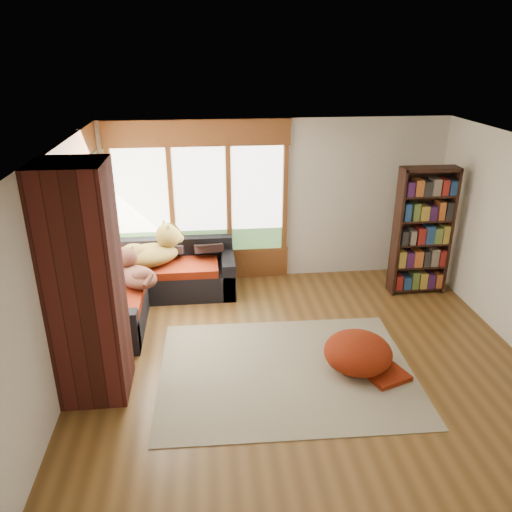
{
  "coord_description": "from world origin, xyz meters",
  "views": [
    {
      "loc": [
        -1.12,
        -5.15,
        3.59
      ],
      "look_at": [
        -0.46,
        1.1,
        0.95
      ],
      "focal_mm": 35.0,
      "sensor_mm": 36.0,
      "label": 1
    }
  ],
  "objects_px": {
    "dog_tan": "(152,247)",
    "dog_brindle": "(135,270)",
    "sectional_sofa": "(153,284)",
    "bookshelf": "(422,232)",
    "pouf": "(358,352)",
    "brick_chimney": "(85,286)",
    "area_rug": "(286,371)"
  },
  "relations": [
    {
      "from": "dog_tan",
      "to": "dog_brindle",
      "type": "height_order",
      "value": "dog_tan"
    },
    {
      "from": "sectional_sofa",
      "to": "bookshelf",
      "type": "relative_size",
      "value": 1.11
    },
    {
      "from": "bookshelf",
      "to": "pouf",
      "type": "xyz_separation_m",
      "value": [
        -1.52,
        -1.93,
        -0.76
      ]
    },
    {
      "from": "bookshelf",
      "to": "dog_brindle",
      "type": "bearing_deg",
      "value": -174.79
    },
    {
      "from": "brick_chimney",
      "to": "pouf",
      "type": "distance_m",
      "value": 3.2
    },
    {
      "from": "dog_brindle",
      "to": "pouf",
      "type": "bearing_deg",
      "value": -153.57
    },
    {
      "from": "sectional_sofa",
      "to": "area_rug",
      "type": "relative_size",
      "value": 0.73
    },
    {
      "from": "sectional_sofa",
      "to": "dog_tan",
      "type": "height_order",
      "value": "dog_tan"
    },
    {
      "from": "bookshelf",
      "to": "area_rug",
      "type": "bearing_deg",
      "value": -141.34
    },
    {
      "from": "sectional_sofa",
      "to": "pouf",
      "type": "height_order",
      "value": "sectional_sofa"
    },
    {
      "from": "area_rug",
      "to": "pouf",
      "type": "distance_m",
      "value": 0.89
    },
    {
      "from": "sectional_sofa",
      "to": "brick_chimney",
      "type": "bearing_deg",
      "value": -103.39
    },
    {
      "from": "brick_chimney",
      "to": "bookshelf",
      "type": "height_order",
      "value": "brick_chimney"
    },
    {
      "from": "sectional_sofa",
      "to": "area_rug",
      "type": "height_order",
      "value": "sectional_sofa"
    },
    {
      "from": "area_rug",
      "to": "dog_tan",
      "type": "xyz_separation_m",
      "value": [
        -1.7,
        2.17,
        0.8
      ]
    },
    {
      "from": "sectional_sofa",
      "to": "area_rug",
      "type": "xyz_separation_m",
      "value": [
        1.71,
        -1.94,
        -0.3
      ]
    },
    {
      "from": "area_rug",
      "to": "pouf",
      "type": "height_order",
      "value": "pouf"
    },
    {
      "from": "area_rug",
      "to": "sectional_sofa",
      "type": "bearing_deg",
      "value": 131.46
    },
    {
      "from": "sectional_sofa",
      "to": "bookshelf",
      "type": "distance_m",
      "value": 4.15
    },
    {
      "from": "pouf",
      "to": "dog_tan",
      "type": "relative_size",
      "value": 0.74
    },
    {
      "from": "area_rug",
      "to": "dog_tan",
      "type": "height_order",
      "value": "dog_tan"
    },
    {
      "from": "pouf",
      "to": "dog_brindle",
      "type": "height_order",
      "value": "dog_brindle"
    },
    {
      "from": "brick_chimney",
      "to": "pouf",
      "type": "height_order",
      "value": "brick_chimney"
    },
    {
      "from": "bookshelf",
      "to": "dog_tan",
      "type": "height_order",
      "value": "bookshelf"
    },
    {
      "from": "area_rug",
      "to": "dog_brindle",
      "type": "distance_m",
      "value": 2.54
    },
    {
      "from": "bookshelf",
      "to": "dog_brindle",
      "type": "height_order",
      "value": "bookshelf"
    },
    {
      "from": "brick_chimney",
      "to": "bookshelf",
      "type": "distance_m",
      "value": 4.98
    },
    {
      "from": "dog_tan",
      "to": "bookshelf",
      "type": "bearing_deg",
      "value": -24.79
    },
    {
      "from": "bookshelf",
      "to": "sectional_sofa",
      "type": "bearing_deg",
      "value": 179.53
    },
    {
      "from": "area_rug",
      "to": "dog_brindle",
      "type": "xyz_separation_m",
      "value": [
        -1.89,
        1.52,
        0.74
      ]
    },
    {
      "from": "brick_chimney",
      "to": "area_rug",
      "type": "xyz_separation_m",
      "value": [
        2.16,
        0.11,
        -1.29
      ]
    },
    {
      "from": "brick_chimney",
      "to": "dog_brindle",
      "type": "distance_m",
      "value": 1.74
    }
  ]
}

